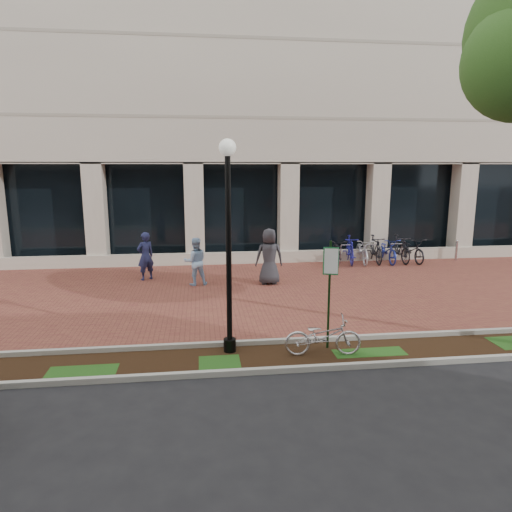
{
  "coord_description": "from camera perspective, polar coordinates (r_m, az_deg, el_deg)",
  "views": [
    {
      "loc": [
        -1.79,
        -14.41,
        4.09
      ],
      "look_at": [
        -0.1,
        -0.8,
        1.37
      ],
      "focal_mm": 32.0,
      "sensor_mm": 36.0,
      "label": 1
    }
  ],
  "objects": [
    {
      "name": "brick_plaza",
      "position": [
        15.09,
        0.0,
        -4.49
      ],
      "size": [
        40.0,
        9.0,
        0.01
      ],
      "primitive_type": "cube",
      "color": "brown",
      "rests_on": "ground"
    },
    {
      "name": "near_office_building",
      "position": [
        25.65,
        -3.18,
        24.65
      ],
      "size": [
        40.0,
        12.12,
        16.0
      ],
      "color": "beige",
      "rests_on": "ground"
    },
    {
      "name": "lamppost",
      "position": [
        9.74,
        -3.46,
        2.46
      ],
      "size": [
        0.36,
        0.36,
        4.64
      ],
      "color": "black",
      "rests_on": "ground"
    },
    {
      "name": "bike_rack_cluster",
      "position": [
        20.11,
        14.6,
        0.72
      ],
      "size": [
        4.31,
        2.12,
        1.17
      ],
      "rotation": [
        0.0,
        0.0,
        -0.11
      ],
      "color": "black",
      "rests_on": "ground"
    },
    {
      "name": "curb_street_side",
      "position": [
        9.5,
        4.61,
        -13.93
      ],
      "size": [
        40.0,
        0.12,
        0.12
      ],
      "primitive_type": "cube",
      "color": "#A0A097",
      "rests_on": "ground"
    },
    {
      "name": "locked_bicycle",
      "position": [
        10.18,
        8.37,
        -9.91
      ],
      "size": [
        1.73,
        0.74,
        0.88
      ],
      "primitive_type": "imported",
      "rotation": [
        0.0,
        0.0,
        1.48
      ],
      "color": "silver",
      "rests_on": "ground"
    },
    {
      "name": "pedestrian_right",
      "position": [
        15.86,
        1.67,
        -0.07
      ],
      "size": [
        0.96,
        0.63,
        1.97
      ],
      "primitive_type": "imported",
      "rotation": [
        0.0,
        0.0,
        3.14
      ],
      "color": "#2C2C31",
      "rests_on": "ground"
    },
    {
      "name": "planting_strip",
      "position": [
        10.19,
        3.73,
        -12.44
      ],
      "size": [
        40.0,
        1.5,
        0.01
      ],
      "primitive_type": "cube",
      "color": "black",
      "rests_on": "ground"
    },
    {
      "name": "ground",
      "position": [
        15.09,
        0.0,
        -4.51
      ],
      "size": [
        120.0,
        120.0,
        0.0
      ],
      "primitive_type": "plane",
      "color": "black",
      "rests_on": "ground"
    },
    {
      "name": "curb_plaza_side",
      "position": [
        10.85,
        2.99,
        -10.6
      ],
      "size": [
        40.0,
        0.12,
        0.12
      ],
      "primitive_type": "cube",
      "color": "#A0A097",
      "rests_on": "ground"
    },
    {
      "name": "parking_sign",
      "position": [
        10.24,
        9.19,
        -3.14
      ],
      "size": [
        0.34,
        0.07,
        2.48
      ],
      "rotation": [
        0.0,
        0.0,
        -0.25
      ],
      "color": "#123313",
      "rests_on": "ground"
    },
    {
      "name": "pedestrian_mid",
      "position": [
        15.92,
        -7.58,
        -0.68
      ],
      "size": [
        0.89,
        0.74,
        1.67
      ],
      "primitive_type": "imported",
      "rotation": [
        0.0,
        0.0,
        3.29
      ],
      "color": "#98BDE3",
      "rests_on": "ground"
    },
    {
      "name": "bollard",
      "position": [
        21.83,
        23.77,
        0.71
      ],
      "size": [
        0.12,
        0.12,
        0.92
      ],
      "color": "#BCBCC1",
      "rests_on": "ground"
    },
    {
      "name": "pedestrian_left",
      "position": [
        16.94,
        -13.65,
        -0.02
      ],
      "size": [
        0.77,
        0.71,
        1.76
      ],
      "primitive_type": "imported",
      "rotation": [
        0.0,
        0.0,
        3.73
      ],
      "color": "#1F244E",
      "rests_on": "ground"
    }
  ]
}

